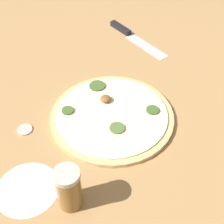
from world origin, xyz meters
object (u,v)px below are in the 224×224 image
Objects in this scene: knife at (129,34)px; loose_cap at (25,129)px; spice_jar at (69,188)px; pizza at (112,115)px.

knife reaches higher than loose_cap.
knife is 2.38× the size of spice_jar.
pizza is 1.27× the size of knife.
pizza is 8.31× the size of loose_cap.
pizza is 0.43m from knife.
loose_cap is (-0.13, 0.19, -0.00)m from pizza.
pizza is 3.03× the size of spice_jar.
knife is 0.55m from loose_cap.
pizza reaches higher than knife.
spice_jar reaches higher than pizza.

